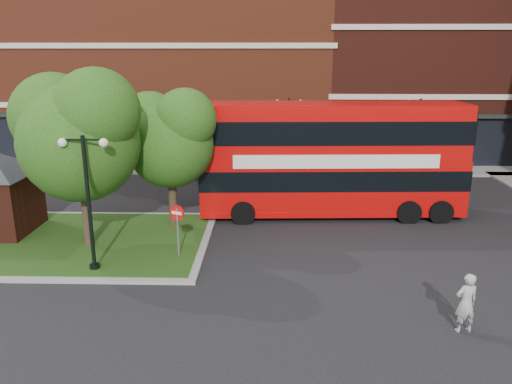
{
  "coord_description": "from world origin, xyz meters",
  "views": [
    {
      "loc": [
        0.78,
        -16.31,
        7.7
      ],
      "look_at": [
        0.26,
        3.97,
        2.0
      ],
      "focal_mm": 35.0,
      "sensor_mm": 36.0,
      "label": 1
    }
  ],
  "objects_px": {
    "car_silver": "(223,165)",
    "car_white": "(353,163)",
    "woman": "(466,303)",
    "bus": "(332,152)"
  },
  "relations": [
    {
      "from": "woman",
      "to": "car_silver",
      "type": "relative_size",
      "value": 0.39
    },
    {
      "from": "bus",
      "to": "woman",
      "type": "xyz_separation_m",
      "value": [
        2.59,
        -10.69,
        -2.23
      ]
    },
    {
      "from": "bus",
      "to": "woman",
      "type": "relative_size",
      "value": 7.03
    },
    {
      "from": "woman",
      "to": "car_white",
      "type": "xyz_separation_m",
      "value": [
        0.01,
        19.5,
        -0.27
      ]
    },
    {
      "from": "woman",
      "to": "car_white",
      "type": "relative_size",
      "value": 0.47
    },
    {
      "from": "car_white",
      "to": "woman",
      "type": "bearing_deg",
      "value": 173.22
    },
    {
      "from": "woman",
      "to": "car_white",
      "type": "distance_m",
      "value": 19.5
    },
    {
      "from": "woman",
      "to": "bus",
      "type": "bearing_deg",
      "value": -87.33
    },
    {
      "from": "car_silver",
      "to": "car_white",
      "type": "distance_m",
      "value": 8.65
    },
    {
      "from": "woman",
      "to": "car_silver",
      "type": "xyz_separation_m",
      "value": [
        -8.51,
        18.0,
        -0.11
      ]
    }
  ]
}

